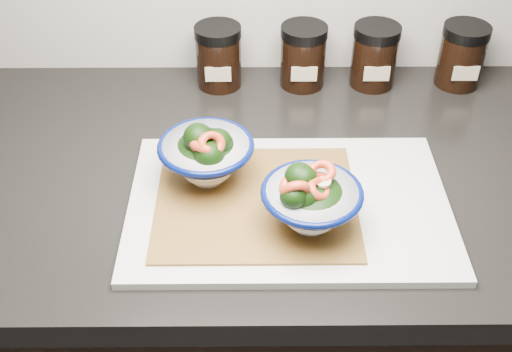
{
  "coord_description": "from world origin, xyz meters",
  "views": [
    {
      "loc": [
        -0.19,
        0.68,
        1.51
      ],
      "look_at": [
        -0.19,
        1.35,
        0.96
      ],
      "focal_mm": 45.0,
      "sensor_mm": 36.0,
      "label": 1
    }
  ],
  "objects_px": {
    "bowl_right": "(310,200)",
    "spice_jar_d": "(462,55)",
    "cutting_board": "(289,205)",
    "spice_jar_a": "(219,56)",
    "spice_jar_b": "(303,56)",
    "bowl_left": "(206,155)",
    "spice_jar_c": "(374,56)"
  },
  "relations": [
    {
      "from": "spice_jar_b",
      "to": "spice_jar_c",
      "type": "bearing_deg",
      "value": 0.0
    },
    {
      "from": "spice_jar_a",
      "to": "cutting_board",
      "type": "bearing_deg",
      "value": -71.88
    },
    {
      "from": "cutting_board",
      "to": "spice_jar_d",
      "type": "relative_size",
      "value": 3.98
    },
    {
      "from": "cutting_board",
      "to": "spice_jar_d",
      "type": "height_order",
      "value": "spice_jar_d"
    },
    {
      "from": "bowl_left",
      "to": "spice_jar_a",
      "type": "distance_m",
      "value": 0.29
    },
    {
      "from": "spice_jar_a",
      "to": "spice_jar_b",
      "type": "height_order",
      "value": "same"
    },
    {
      "from": "spice_jar_b",
      "to": "spice_jar_c",
      "type": "relative_size",
      "value": 1.0
    },
    {
      "from": "cutting_board",
      "to": "bowl_right",
      "type": "relative_size",
      "value": 3.35
    },
    {
      "from": "bowl_right",
      "to": "bowl_left",
      "type": "bearing_deg",
      "value": 145.2
    },
    {
      "from": "spice_jar_a",
      "to": "spice_jar_b",
      "type": "xyz_separation_m",
      "value": [
        0.15,
        0.0,
        0.0
      ]
    },
    {
      "from": "cutting_board",
      "to": "spice_jar_b",
      "type": "distance_m",
      "value": 0.34
    },
    {
      "from": "cutting_board",
      "to": "spice_jar_b",
      "type": "relative_size",
      "value": 3.98
    },
    {
      "from": "bowl_left",
      "to": "spice_jar_c",
      "type": "distance_m",
      "value": 0.4
    },
    {
      "from": "spice_jar_c",
      "to": "spice_jar_d",
      "type": "xyz_separation_m",
      "value": [
        0.15,
        0.0,
        0.0
      ]
    },
    {
      "from": "cutting_board",
      "to": "spice_jar_c",
      "type": "bearing_deg",
      "value": 63.7
    },
    {
      "from": "bowl_right",
      "to": "spice_jar_c",
      "type": "bearing_deg",
      "value": 69.79
    },
    {
      "from": "bowl_right",
      "to": "spice_jar_d",
      "type": "distance_m",
      "value": 0.49
    },
    {
      "from": "bowl_left",
      "to": "bowl_right",
      "type": "relative_size",
      "value": 1.03
    },
    {
      "from": "cutting_board",
      "to": "spice_jar_b",
      "type": "bearing_deg",
      "value": 83.29
    },
    {
      "from": "bowl_right",
      "to": "spice_jar_d",
      "type": "bearing_deg",
      "value": 52.44
    },
    {
      "from": "bowl_right",
      "to": "spice_jar_a",
      "type": "height_order",
      "value": "bowl_right"
    },
    {
      "from": "bowl_right",
      "to": "spice_jar_d",
      "type": "relative_size",
      "value": 1.19
    },
    {
      "from": "bowl_left",
      "to": "spice_jar_a",
      "type": "relative_size",
      "value": 1.22
    },
    {
      "from": "bowl_right",
      "to": "spice_jar_a",
      "type": "relative_size",
      "value": 1.19
    },
    {
      "from": "bowl_left",
      "to": "cutting_board",
      "type": "bearing_deg",
      "value": -21.8
    },
    {
      "from": "bowl_left",
      "to": "spice_jar_b",
      "type": "height_order",
      "value": "bowl_left"
    },
    {
      "from": "cutting_board",
      "to": "spice_jar_b",
      "type": "xyz_separation_m",
      "value": [
        0.04,
        0.34,
        0.05
      ]
    },
    {
      "from": "spice_jar_a",
      "to": "spice_jar_d",
      "type": "bearing_deg",
      "value": 0.0
    },
    {
      "from": "spice_jar_c",
      "to": "spice_jar_a",
      "type": "bearing_deg",
      "value": 180.0
    },
    {
      "from": "bowl_right",
      "to": "spice_jar_c",
      "type": "distance_m",
      "value": 0.41
    },
    {
      "from": "bowl_right",
      "to": "cutting_board",
      "type": "bearing_deg",
      "value": 115.03
    },
    {
      "from": "cutting_board",
      "to": "spice_jar_a",
      "type": "xyz_separation_m",
      "value": [
        -0.11,
        0.34,
        0.05
      ]
    }
  ]
}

